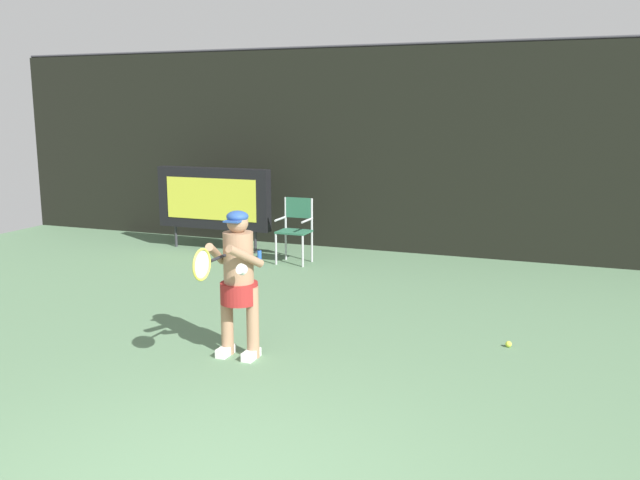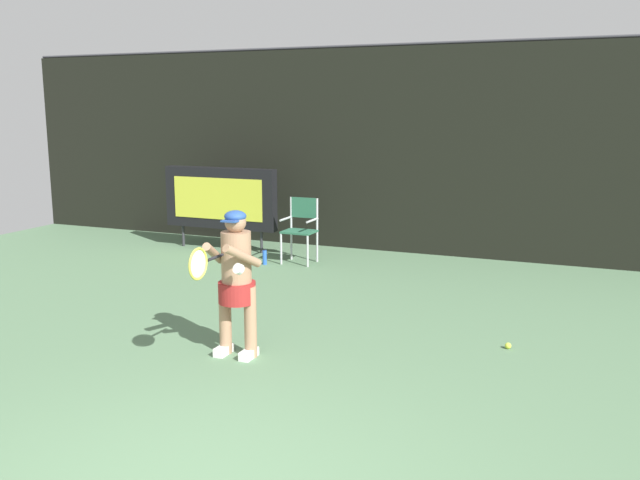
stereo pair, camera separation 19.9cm
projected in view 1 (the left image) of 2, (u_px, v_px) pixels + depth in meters
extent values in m
cube|color=black|center=(451.00, 153.00, 11.79)|extent=(18.00, 0.12, 3.60)
cylinder|color=#38383D|center=(455.00, 42.00, 11.44)|extent=(18.00, 0.05, 0.05)
cube|color=black|center=(214.00, 198.00, 12.40)|extent=(2.20, 0.20, 1.10)
cube|color=gold|center=(211.00, 199.00, 12.30)|extent=(1.80, 0.01, 0.75)
cylinder|color=#2D2D33|center=(176.00, 236.00, 12.83)|extent=(0.05, 0.05, 0.40)
cylinder|color=#2D2D33|center=(255.00, 242.00, 12.25)|extent=(0.05, 0.05, 0.40)
cylinder|color=#B7B7BC|center=(276.00, 249.00, 11.35)|extent=(0.04, 0.04, 0.52)
cylinder|color=#B7B7BC|center=(303.00, 251.00, 11.18)|extent=(0.04, 0.04, 0.52)
cylinder|color=#B7B7BC|center=(286.00, 245.00, 11.72)|extent=(0.04, 0.04, 0.52)
cylinder|color=#B7B7BC|center=(312.00, 247.00, 11.55)|extent=(0.04, 0.04, 0.52)
cube|color=#285F45|center=(294.00, 232.00, 11.40)|extent=(0.52, 0.44, 0.03)
cylinder|color=#B7B7BC|center=(286.00, 213.00, 11.62)|extent=(0.04, 0.04, 0.56)
cylinder|color=#B7B7BC|center=(312.00, 215.00, 11.45)|extent=(0.04, 0.04, 0.56)
cube|color=#285F45|center=(299.00, 208.00, 11.51)|extent=(0.48, 0.02, 0.34)
cylinder|color=#B7B7BC|center=(281.00, 219.00, 11.44)|extent=(0.04, 0.44, 0.04)
cylinder|color=#B7B7BC|center=(307.00, 220.00, 11.28)|extent=(0.04, 0.44, 0.04)
cylinder|color=blue|center=(259.00, 258.00, 11.36)|extent=(0.07, 0.07, 0.24)
cylinder|color=black|center=(259.00, 250.00, 11.33)|extent=(0.03, 0.03, 0.03)
cube|color=white|center=(226.00, 351.00, 7.22)|extent=(0.11, 0.26, 0.09)
cube|color=white|center=(251.00, 355.00, 7.11)|extent=(0.11, 0.26, 0.09)
cylinder|color=#A37A5B|center=(227.00, 319.00, 7.20)|extent=(0.13, 0.13, 0.76)
cylinder|color=#A37A5B|center=(253.00, 322.00, 7.09)|extent=(0.13, 0.13, 0.76)
cylinder|color=maroon|center=(239.00, 293.00, 7.09)|extent=(0.39, 0.39, 0.22)
cylinder|color=#A37A5B|center=(238.00, 259.00, 7.02)|extent=(0.31, 0.31, 0.56)
sphere|color=#A37A5B|center=(238.00, 223.00, 6.95)|extent=(0.22, 0.22, 0.22)
ellipsoid|color=#284C93|center=(237.00, 217.00, 6.94)|extent=(0.22, 0.22, 0.12)
cube|color=#284C93|center=(233.00, 221.00, 6.86)|extent=(0.17, 0.12, 0.02)
cylinder|color=#A37A5B|center=(216.00, 254.00, 6.91)|extent=(0.21, 0.51, 0.31)
cylinder|color=#A37A5B|center=(245.00, 256.00, 6.80)|extent=(0.21, 0.51, 0.31)
cylinder|color=white|center=(242.00, 269.00, 6.70)|extent=(0.13, 0.12, 0.12)
cylinder|color=black|center=(218.00, 258.00, 6.69)|extent=(0.03, 0.28, 0.03)
torus|color=#D5CE40|center=(202.00, 265.00, 6.41)|extent=(0.02, 0.31, 0.31)
ellipsoid|color=silver|center=(202.00, 265.00, 6.41)|extent=(0.01, 0.26, 0.26)
sphere|color=#CCDB3D|center=(509.00, 344.00, 7.46)|extent=(0.07, 0.07, 0.07)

